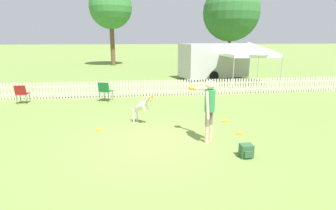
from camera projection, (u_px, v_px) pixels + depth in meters
ground_plane at (152, 142)px, 7.38m from camera, size 240.00×240.00×0.00m
handler_person at (209, 103)px, 7.21m from camera, size 0.64×1.11×1.75m
leaping_dog at (142, 106)px, 8.87m from camera, size 0.86×0.88×1.04m
frisbee_near_handler at (226, 121)px, 9.24m from camera, size 0.22×0.22×0.02m
frisbee_near_dog at (100, 130)px, 8.34m from camera, size 0.22×0.22×0.02m
frisbee_midfield at (240, 133)px, 8.04m from camera, size 0.22×0.22×0.02m
backpack_on_grass at (246, 151)px, 6.44m from camera, size 0.30×0.30×0.33m
picket_fence at (143, 88)px, 13.08m from camera, size 21.19×0.04×0.81m
folding_chair_blue_left at (105, 90)px, 12.05m from camera, size 0.67×0.68×0.91m
folding_chair_center at (22, 93)px, 11.59m from camera, size 0.47×0.49×0.85m
canopy_tent_main at (248, 49)px, 16.57m from camera, size 3.03×3.03×2.59m
equipment_trailer at (214, 60)px, 18.69m from camera, size 5.58×3.18×2.47m
tree_left_grove at (231, 13)px, 26.52m from camera, size 5.70×5.70×8.19m
tree_right_grove at (111, 8)px, 26.79m from camera, size 4.37×4.37×8.10m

